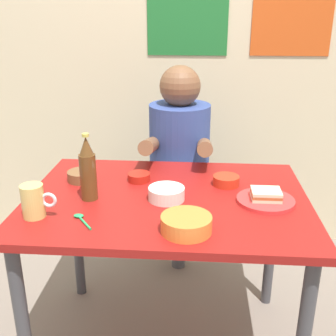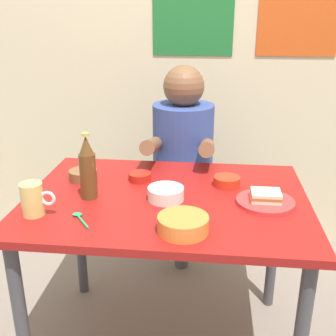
{
  "view_description": "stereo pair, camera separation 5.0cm",
  "coord_description": "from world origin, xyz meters",
  "views": [
    {
      "loc": [
        0.12,
        -1.49,
        1.43
      ],
      "look_at": [
        0.0,
        0.05,
        0.84
      ],
      "focal_mm": 44.62,
      "sensor_mm": 36.0,
      "label": 1
    },
    {
      "loc": [
        0.17,
        -1.48,
        1.43
      ],
      "look_at": [
        0.0,
        0.05,
        0.84
      ],
      "focal_mm": 44.62,
      "sensor_mm": 36.0,
      "label": 2
    }
  ],
  "objects": [
    {
      "name": "wall_back",
      "position": [
        0.0,
        1.05,
        1.3
      ],
      "size": [
        4.4,
        0.09,
        2.6
      ],
      "color": "beige",
      "rests_on": "ground"
    },
    {
      "name": "sandwich",
      "position": [
        0.38,
        -0.02,
        0.77
      ],
      "size": [
        0.11,
        0.09,
        0.04
      ],
      "color": "beige",
      "rests_on": "plate_orange"
    },
    {
      "name": "beer_bottle",
      "position": [
        -0.3,
        -0.04,
        0.86
      ],
      "size": [
        0.06,
        0.06,
        0.26
      ],
      "color": "#593819",
      "rests_on": "dining_table"
    },
    {
      "name": "dining_table",
      "position": [
        0.0,
        0.0,
        0.65
      ],
      "size": [
        1.1,
        0.8,
        0.74
      ],
      "color": "maroon",
      "rests_on": "ground"
    },
    {
      "name": "rice_bowl_white",
      "position": [
        -0.0,
        -0.03,
        0.77
      ],
      "size": [
        0.14,
        0.14,
        0.05
      ],
      "color": "silver",
      "rests_on": "dining_table"
    },
    {
      "name": "plate_orange",
      "position": [
        0.38,
        -0.02,
        0.75
      ],
      "size": [
        0.22,
        0.22,
        0.01
      ],
      "primitive_type": "cylinder",
      "color": "red",
      "rests_on": "dining_table"
    },
    {
      "name": "person_seated",
      "position": [
        0.02,
        0.62,
        0.77
      ],
      "size": [
        0.33,
        0.56,
        0.72
      ],
      "color": "#33478C",
      "rests_on": "stool"
    },
    {
      "name": "beer_mug",
      "position": [
        -0.45,
        -0.21,
        0.8
      ],
      "size": [
        0.13,
        0.08,
        0.12
      ],
      "color": "#D1BC66",
      "rests_on": "dining_table"
    },
    {
      "name": "soup_bowl_orange",
      "position": [
        0.08,
        -0.27,
        0.77
      ],
      "size": [
        0.17,
        0.17,
        0.05
      ],
      "color": "orange",
      "rests_on": "dining_table"
    },
    {
      "name": "sambal_bowl_red",
      "position": [
        -0.13,
        0.15,
        0.76
      ],
      "size": [
        0.1,
        0.1,
        0.03
      ],
      "color": "#B21E14",
      "rests_on": "dining_table"
    },
    {
      "name": "stool",
      "position": [
        0.02,
        0.63,
        0.35
      ],
      "size": [
        0.34,
        0.34,
        0.45
      ],
      "color": "#4C4C51",
      "rests_on": "ground"
    },
    {
      "name": "spoon",
      "position": [
        -0.28,
        -0.22,
        0.75
      ],
      "size": [
        0.09,
        0.1,
        0.01
      ],
      "color": "#26A559",
      "rests_on": "dining_table"
    },
    {
      "name": "sauce_bowl_chili",
      "position": [
        0.24,
        0.13,
        0.76
      ],
      "size": [
        0.11,
        0.11,
        0.04
      ],
      "color": "red",
      "rests_on": "dining_table"
    },
    {
      "name": "condiment_bowl_brown",
      "position": [
        -0.38,
        0.13,
        0.76
      ],
      "size": [
        0.12,
        0.12,
        0.04
      ],
      "color": "brown",
      "rests_on": "dining_table"
    }
  ]
}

